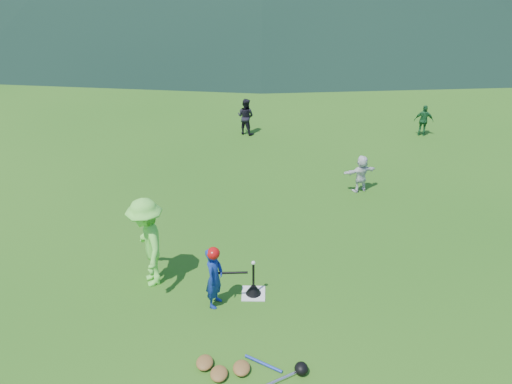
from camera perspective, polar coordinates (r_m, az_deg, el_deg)
ground at (r=9.84m, az=-0.29°, el=-11.57°), size 120.00×120.00×0.00m
home_plate at (r=9.83m, az=-0.29°, el=-11.53°), size 0.45×0.45×0.02m
baseball at (r=9.38m, az=-0.30°, el=-8.10°), size 0.08×0.08×0.08m
batter_child at (r=9.26m, az=-4.78°, el=-9.71°), size 0.42×0.52×1.23m
adult_coach at (r=9.81m, az=-12.30°, el=-5.69°), size 1.07×1.36×1.86m
fielder_b at (r=16.96m, az=-1.19°, el=8.63°), size 0.74×0.68×1.23m
fielder_c at (r=17.76m, az=18.62°, el=7.74°), size 0.66×0.38×1.05m
fielder_d at (r=13.45m, az=11.92°, el=2.07°), size 0.99×0.63×1.02m
batting_tee at (r=9.76m, az=-0.29°, el=-10.99°), size 0.30×0.30×0.68m
batter_gear at (r=8.96m, az=-4.75°, el=-7.18°), size 0.73×0.26×0.59m
equipment_pile at (r=8.42m, az=-1.66°, el=-19.52°), size 1.80×0.74×0.19m
outfield_fence at (r=36.00m, az=0.84°, el=19.23°), size 70.07×0.08×1.33m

